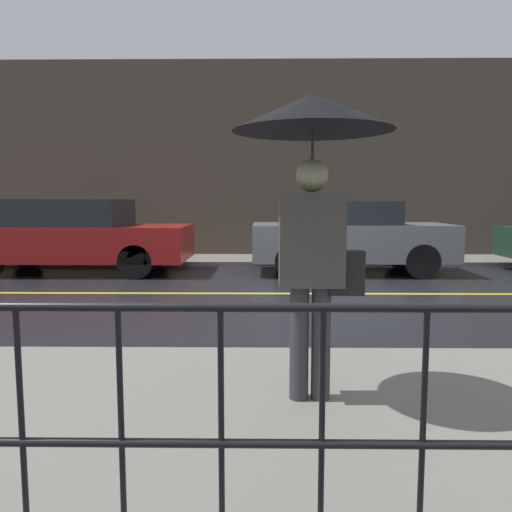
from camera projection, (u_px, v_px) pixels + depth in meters
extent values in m
plane|color=black|center=(301.00, 294.00, 7.98)|extent=(80.00, 80.00, 0.00)
cube|color=slate|center=(358.00, 424.00, 3.20)|extent=(28.00, 2.98, 0.10)
cube|color=slate|center=(288.00, 260.00, 12.12)|extent=(28.00, 1.72, 0.10)
cube|color=gold|center=(301.00, 293.00, 7.98)|extent=(25.20, 0.12, 0.01)
cube|color=#4C4238|center=(286.00, 161.00, 12.85)|extent=(28.00, 0.30, 5.02)
cylinder|color=black|center=(428.00, 308.00, 1.86)|extent=(12.00, 0.04, 0.04)
cylinder|color=black|center=(422.00, 445.00, 1.92)|extent=(12.00, 0.04, 0.04)
cylinder|color=black|center=(22.00, 430.00, 1.93)|extent=(0.02, 0.02, 0.97)
cylinder|color=black|center=(121.00, 431.00, 1.93)|extent=(0.02, 0.02, 0.97)
cylinder|color=black|center=(221.00, 431.00, 1.92)|extent=(0.02, 0.02, 0.97)
cylinder|color=black|center=(322.00, 432.00, 1.92)|extent=(0.02, 0.02, 0.97)
cylinder|color=black|center=(423.00, 433.00, 1.91)|extent=(0.02, 0.02, 0.97)
cylinder|color=#333338|center=(299.00, 343.00, 3.44)|extent=(0.13, 0.13, 0.80)
cylinder|color=#333338|center=(321.00, 343.00, 3.44)|extent=(0.13, 0.13, 0.80)
cube|color=#47423D|center=(311.00, 239.00, 3.36)|extent=(0.43, 0.26, 0.63)
sphere|color=tan|center=(312.00, 176.00, 3.31)|extent=(0.22, 0.22, 0.22)
cylinder|color=#262628|center=(312.00, 186.00, 3.32)|extent=(0.02, 0.02, 0.71)
cone|color=black|center=(313.00, 113.00, 3.27)|extent=(1.07, 1.07, 0.24)
cube|color=black|center=(346.00, 273.00, 3.38)|extent=(0.24, 0.12, 0.30)
cube|color=maroon|center=(76.00, 242.00, 10.30)|extent=(4.63, 1.91, 0.70)
cube|color=#1E2328|center=(66.00, 212.00, 10.23)|extent=(2.41, 1.76, 0.53)
cylinder|color=black|center=(155.00, 253.00, 11.16)|extent=(0.66, 0.22, 0.66)
cylinder|color=black|center=(135.00, 262.00, 9.47)|extent=(0.66, 0.22, 0.66)
cylinder|color=black|center=(27.00, 252.00, 11.19)|extent=(0.66, 0.22, 0.66)
cube|color=slate|center=(350.00, 242.00, 10.22)|extent=(3.99, 1.74, 0.73)
cube|color=#1E2328|center=(343.00, 213.00, 10.16)|extent=(2.07, 1.60, 0.46)
cylinder|color=black|center=(400.00, 253.00, 11.00)|extent=(0.67, 0.22, 0.67)
cylinder|color=black|center=(422.00, 261.00, 9.49)|extent=(0.67, 0.22, 0.67)
cylinder|color=black|center=(288.00, 253.00, 11.03)|extent=(0.67, 0.22, 0.67)
cylinder|color=black|center=(292.00, 261.00, 9.52)|extent=(0.67, 0.22, 0.67)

